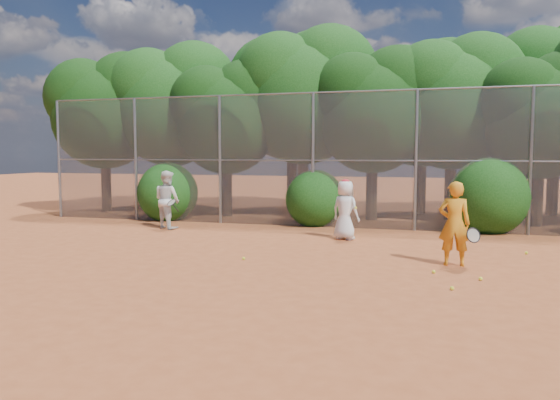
% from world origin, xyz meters
% --- Properties ---
extents(ground, '(80.00, 80.00, 0.00)m').
position_xyz_m(ground, '(0.00, 0.00, 0.00)').
color(ground, '#9F4A24').
rests_on(ground, ground).
extents(fence_back, '(20.05, 0.09, 4.03)m').
position_xyz_m(fence_back, '(-0.12, 6.00, 2.05)').
color(fence_back, gray).
rests_on(fence_back, ground).
extents(tree_0, '(4.38, 3.81, 6.00)m').
position_xyz_m(tree_0, '(-9.44, 8.04, 3.93)').
color(tree_0, black).
rests_on(tree_0, ground).
extents(tree_1, '(4.64, 4.03, 6.35)m').
position_xyz_m(tree_1, '(-6.94, 8.54, 4.16)').
color(tree_1, black).
rests_on(tree_1, ground).
extents(tree_2, '(3.99, 3.47, 5.47)m').
position_xyz_m(tree_2, '(-4.45, 7.83, 3.58)').
color(tree_2, black).
rests_on(tree_2, ground).
extents(tree_3, '(4.89, 4.26, 6.70)m').
position_xyz_m(tree_3, '(-1.94, 8.84, 4.40)').
color(tree_3, black).
rests_on(tree_3, ground).
extents(tree_4, '(4.19, 3.64, 5.73)m').
position_xyz_m(tree_4, '(0.55, 8.24, 3.76)').
color(tree_4, black).
rests_on(tree_4, ground).
extents(tree_5, '(4.51, 3.92, 6.17)m').
position_xyz_m(tree_5, '(3.06, 9.04, 4.05)').
color(tree_5, black).
rests_on(tree_5, ground).
extents(tree_6, '(3.86, 3.36, 5.29)m').
position_xyz_m(tree_6, '(5.55, 8.03, 3.47)').
color(tree_6, black).
rests_on(tree_6, ground).
extents(tree_9, '(4.83, 4.20, 6.62)m').
position_xyz_m(tree_9, '(-7.94, 10.84, 4.34)').
color(tree_9, black).
rests_on(tree_9, ground).
extents(tree_10, '(5.15, 4.48, 7.06)m').
position_xyz_m(tree_10, '(-2.93, 11.05, 4.63)').
color(tree_10, black).
rests_on(tree_10, ground).
extents(tree_11, '(4.64, 4.03, 6.35)m').
position_xyz_m(tree_11, '(2.06, 10.64, 4.16)').
color(tree_11, black).
rests_on(tree_11, ground).
extents(tree_12, '(5.02, 4.37, 6.88)m').
position_xyz_m(tree_12, '(6.56, 11.24, 4.51)').
color(tree_12, black).
rests_on(tree_12, ground).
extents(bush_0, '(2.00, 2.00, 2.00)m').
position_xyz_m(bush_0, '(-6.00, 6.30, 1.00)').
color(bush_0, '#123F0F').
rests_on(bush_0, ground).
extents(bush_1, '(1.80, 1.80, 1.80)m').
position_xyz_m(bush_1, '(-1.00, 6.30, 0.90)').
color(bush_1, '#123F0F').
rests_on(bush_1, ground).
extents(bush_2, '(2.20, 2.20, 2.20)m').
position_xyz_m(bush_2, '(4.00, 6.30, 1.10)').
color(bush_2, '#123F0F').
rests_on(bush_2, ground).
extents(player_yellow, '(0.82, 0.54, 1.67)m').
position_xyz_m(player_yellow, '(2.96, 1.22, 0.84)').
color(player_yellow, orange).
rests_on(player_yellow, ground).
extents(player_teen, '(0.88, 0.73, 1.56)m').
position_xyz_m(player_teen, '(0.35, 3.85, 0.77)').
color(player_teen, white).
rests_on(player_teen, ground).
extents(player_white, '(1.02, 0.95, 1.71)m').
position_xyz_m(player_white, '(-5.01, 4.39, 0.85)').
color(player_white, silver).
rests_on(player_white, ground).
extents(ball_0, '(0.07, 0.07, 0.07)m').
position_xyz_m(ball_0, '(3.39, 0.00, 0.03)').
color(ball_0, yellow).
rests_on(ball_0, ground).
extents(ball_1, '(0.07, 0.07, 0.07)m').
position_xyz_m(ball_1, '(4.53, 2.90, 0.03)').
color(ball_1, yellow).
rests_on(ball_1, ground).
extents(ball_2, '(0.07, 0.07, 0.07)m').
position_xyz_m(ball_2, '(2.90, -0.83, 0.03)').
color(ball_2, yellow).
rests_on(ball_2, ground).
extents(ball_3, '(0.07, 0.07, 0.07)m').
position_xyz_m(ball_3, '(2.60, 0.36, 0.03)').
color(ball_3, yellow).
rests_on(ball_3, ground).
extents(ball_4, '(0.07, 0.07, 0.07)m').
position_xyz_m(ball_4, '(-1.22, 0.56, 0.03)').
color(ball_4, yellow).
rests_on(ball_4, ground).
extents(ball_5, '(0.07, 0.07, 0.07)m').
position_xyz_m(ball_5, '(2.82, 3.05, 0.03)').
color(ball_5, yellow).
rests_on(ball_5, ground).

